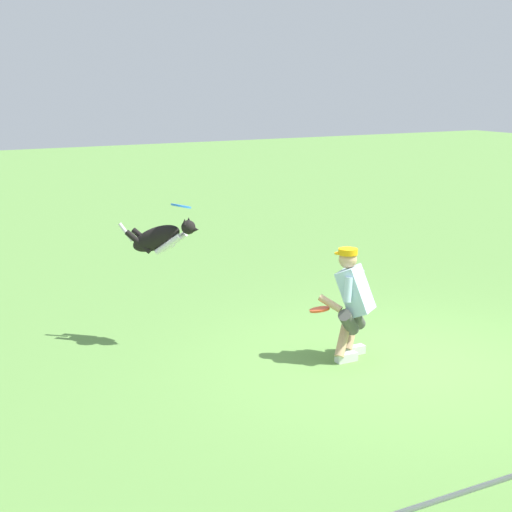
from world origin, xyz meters
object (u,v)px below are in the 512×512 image
at_px(dog, 160,238).
at_px(frisbee_flying, 181,206).
at_px(person, 352,300).
at_px(frisbee_held, 320,309).

distance_m(dog, frisbee_flying, 0.50).
height_order(person, frisbee_held, person).
relative_size(person, dog, 1.49).
xyz_separation_m(person, frisbee_flying, (1.48, -1.42, 1.01)).
bearing_deg(dog, frisbee_flying, 0.21).
distance_m(person, dog, 2.42).
distance_m(frisbee_flying, frisbee_held, 2.04).
relative_size(person, frisbee_flying, 5.29).
xyz_separation_m(person, frisbee_held, (0.37, -0.11, -0.09)).
distance_m(dog, frisbee_held, 2.13).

